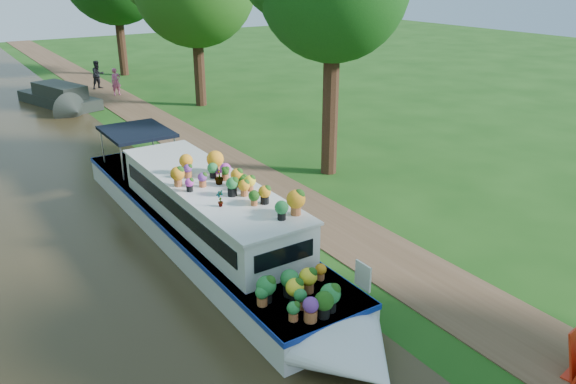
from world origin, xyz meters
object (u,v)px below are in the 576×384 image
at_px(second_boat, 60,98).
at_px(pedestrian_pink, 116,82).
at_px(pedestrian_dark, 98,75).
at_px(plant_boat, 210,219).

bearing_deg(second_boat, pedestrian_pink, 2.19).
height_order(second_boat, pedestrian_dark, pedestrian_dark).
xyz_separation_m(plant_boat, pedestrian_pink, (3.80, 19.82, -0.07)).
height_order(plant_boat, pedestrian_dark, plant_boat).
distance_m(pedestrian_pink, pedestrian_dark, 2.37).
height_order(second_boat, pedestrian_pink, pedestrian_pink).
bearing_deg(plant_boat, pedestrian_dark, 81.11).
bearing_deg(pedestrian_pink, plant_boat, -104.31).
xyz_separation_m(second_boat, pedestrian_dark, (2.97, 3.51, 0.37)).
bearing_deg(pedestrian_pink, second_boat, -163.95).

